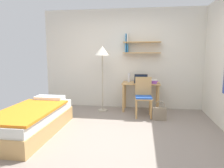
# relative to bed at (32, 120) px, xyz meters

# --- Properties ---
(ground_plane) EXTENTS (5.28, 5.28, 0.00)m
(ground_plane) POSITION_rel_bed_xyz_m (1.51, 0.13, -0.24)
(ground_plane) COLOR gray
(wall_back) EXTENTS (4.40, 0.27, 2.60)m
(wall_back) POSITION_rel_bed_xyz_m (1.51, 2.15, 1.07)
(wall_back) COLOR silver
(wall_back) RESTS_ON ground_plane
(bed) EXTENTS (0.88, 1.92, 0.54)m
(bed) POSITION_rel_bed_xyz_m (0.00, 0.00, 0.00)
(bed) COLOR tan
(bed) RESTS_ON ground_plane
(desk) EXTENTS (0.93, 0.51, 0.72)m
(desk) POSITION_rel_bed_xyz_m (1.94, 1.83, 0.33)
(desk) COLOR tan
(desk) RESTS_ON ground_plane
(desk_chair) EXTENTS (0.42, 0.40, 0.91)m
(desk_chair) POSITION_rel_bed_xyz_m (2.01, 1.35, 0.26)
(desk_chair) COLOR tan
(desk_chair) RESTS_ON ground_plane
(standing_lamp) EXTENTS (0.38, 0.38, 1.63)m
(standing_lamp) POSITION_rel_bed_xyz_m (0.98, 1.68, 1.18)
(standing_lamp) COLOR #B2A893
(standing_lamp) RESTS_ON ground_plane
(laptop) EXTENTS (0.34, 0.22, 0.21)m
(laptop) POSITION_rel_bed_xyz_m (1.93, 1.87, 0.53)
(laptop) COLOR black
(laptop) RESTS_ON desk
(water_bottle) EXTENTS (0.06, 0.06, 0.23)m
(water_bottle) POSITION_rel_bed_xyz_m (1.63, 1.90, 0.60)
(water_bottle) COLOR silver
(water_bottle) RESTS_ON desk
(book_stack) EXTENTS (0.19, 0.24, 0.09)m
(book_stack) POSITION_rel_bed_xyz_m (2.25, 1.78, 0.53)
(book_stack) COLOR purple
(book_stack) RESTS_ON desk
(handbag) EXTENTS (0.29, 0.12, 0.44)m
(handbag) POSITION_rel_bed_xyz_m (2.36, 1.11, -0.09)
(handbag) COLOR gray
(handbag) RESTS_ON ground_plane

